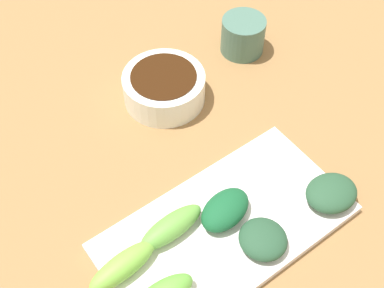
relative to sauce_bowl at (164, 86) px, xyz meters
name	(u,v)px	position (x,y,z in m)	size (l,w,h in m)	color
tabletop	(209,187)	(0.16, -0.04, -0.03)	(2.10, 2.10, 0.02)	olive
sauce_bowl	(164,86)	(0.00, 0.00, 0.00)	(0.12, 0.12, 0.05)	white
serving_plate	(225,228)	(0.22, -0.06, -0.02)	(0.16, 0.30, 0.01)	white
broccoli_stalk_1	(171,227)	(0.19, -0.12, 0.00)	(0.03, 0.09, 0.03)	#63A742
broccoli_leafy_2	(331,193)	(0.27, 0.06, 0.00)	(0.06, 0.07, 0.03)	#285035
broccoli_leafy_3	(263,239)	(0.27, -0.05, 0.00)	(0.06, 0.06, 0.02)	#274E34
broccoli_stalk_4	(123,266)	(0.20, -0.19, 0.00)	(0.03, 0.09, 0.03)	#79BB43
broccoli_leafy_5	(225,210)	(0.21, -0.06, 0.00)	(0.05, 0.07, 0.03)	#175931
tea_cup	(243,35)	(-0.02, 0.16, 0.00)	(0.07, 0.07, 0.06)	#487162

